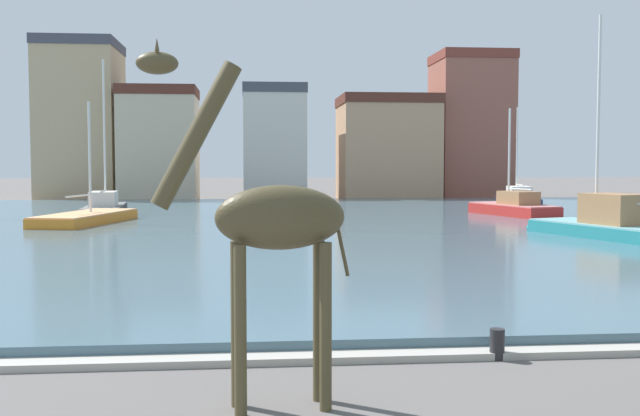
# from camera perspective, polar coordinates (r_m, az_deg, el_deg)

# --- Properties ---
(harbor_water) EXTENTS (89.27, 47.41, 0.28)m
(harbor_water) POSITION_cam_1_polar(r_m,az_deg,el_deg) (35.80, -1.20, -1.34)
(harbor_water) COLOR #476675
(harbor_water) RESTS_ON ground
(quay_edge_coping) EXTENTS (89.27, 0.50, 0.12)m
(quay_edge_coping) POSITION_cam_1_polar(r_m,az_deg,el_deg) (12.32, 7.21, -11.19)
(quay_edge_coping) COLOR #ADA89E
(quay_edge_coping) RESTS_ON ground
(giraffe_statue) EXTENTS (2.68, 0.83, 4.69)m
(giraffe_statue) POSITION_cam_1_polar(r_m,az_deg,el_deg) (9.44, -3.90, -1.29)
(giraffe_statue) COLOR #4C4228
(giraffe_statue) RESTS_ON ground
(sailboat_orange) EXTENTS (4.06, 8.48, 6.10)m
(sailboat_orange) POSITION_cam_1_polar(r_m,az_deg,el_deg) (37.71, -17.10, -0.86)
(sailboat_orange) COLOR orange
(sailboat_orange) RESTS_ON ground
(sailboat_navy) EXTENTS (3.45, 8.79, 7.13)m
(sailboat_navy) POSITION_cam_1_polar(r_m,az_deg,el_deg) (55.01, 14.87, 0.64)
(sailboat_navy) COLOR navy
(sailboat_navy) RESTS_ON ground
(sailboat_red) EXTENTS (3.66, 7.00, 6.16)m
(sailboat_red) POSITION_cam_1_polar(r_m,az_deg,el_deg) (42.42, 14.28, -0.12)
(sailboat_red) COLOR red
(sailboat_red) RESTS_ON ground
(sailboat_black) EXTENTS (2.66, 8.63, 9.05)m
(sailboat_black) POSITION_cam_1_polar(r_m,az_deg,el_deg) (44.39, -16.18, -0.03)
(sailboat_black) COLOR black
(sailboat_black) RESTS_ON ground
(sailboat_teal) EXTENTS (4.34, 7.57, 8.93)m
(sailboat_teal) POSITION_cam_1_polar(r_m,az_deg,el_deg) (31.25, 20.55, -1.36)
(sailboat_teal) COLOR teal
(sailboat_teal) RESTS_ON ground
(mooring_bollard) EXTENTS (0.24, 0.24, 0.50)m
(mooring_bollard) POSITION_cam_1_polar(r_m,az_deg,el_deg) (12.49, 13.48, -10.16)
(mooring_bollard) COLOR #232326
(mooring_bollard) RESTS_ON ground
(townhouse_end_terrace) EXTENTS (6.45, 7.30, 13.34)m
(townhouse_end_terrace) POSITION_cam_1_polar(r_m,az_deg,el_deg) (65.78, -17.92, 6.41)
(townhouse_end_terrace) COLOR tan
(townhouse_end_terrace) RESTS_ON ground
(townhouse_narrow_midrow) EXTENTS (6.26, 5.93, 9.30)m
(townhouse_narrow_midrow) POSITION_cam_1_polar(r_m,az_deg,el_deg) (62.23, -12.27, 4.82)
(townhouse_narrow_midrow) COLOR #C6B293
(townhouse_narrow_midrow) RESTS_ON ground
(townhouse_tall_gabled) EXTENTS (5.24, 6.50, 9.61)m
(townhouse_tall_gabled) POSITION_cam_1_polar(r_m,az_deg,el_deg) (62.86, -3.55, 5.02)
(townhouse_tall_gabled) COLOR beige
(townhouse_tall_gabled) RESTS_ON ground
(townhouse_corner_house) EXTENTS (8.21, 7.25, 8.82)m
(townhouse_corner_house) POSITION_cam_1_polar(r_m,az_deg,el_deg) (63.75, 5.19, 4.63)
(townhouse_corner_house) COLOR tan
(townhouse_corner_house) RESTS_ON ground
(townhouse_wide_warehouse) EXTENTS (6.37, 6.39, 12.75)m
(townhouse_wide_warehouse) POSITION_cam_1_polar(r_m,az_deg,el_deg) (66.94, 11.52, 6.21)
(townhouse_wide_warehouse) COLOR #8E5142
(townhouse_wide_warehouse) RESTS_ON ground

